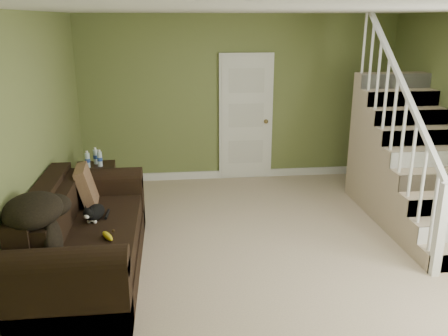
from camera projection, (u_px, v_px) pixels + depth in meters
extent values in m
cube|color=tan|center=(273.00, 254.00, 5.31)|extent=(5.00, 5.50, 0.01)
cube|color=white|center=(282.00, 10.00, 4.53)|extent=(5.00, 5.50, 0.01)
cube|color=olive|center=(239.00, 99.00, 7.52)|extent=(5.00, 0.04, 2.60)
cube|color=olive|center=(400.00, 281.00, 2.31)|extent=(5.00, 0.04, 2.60)
cube|color=olive|center=(28.00, 149.00, 4.65)|extent=(0.04, 5.50, 2.60)
cube|color=white|center=(239.00, 174.00, 7.87)|extent=(5.00, 0.04, 0.12)
cube|color=white|center=(45.00, 261.00, 5.03)|extent=(0.04, 5.50, 0.12)
cube|color=white|center=(246.00, 117.00, 7.59)|extent=(0.86, 0.05, 2.02)
cube|color=white|center=(246.00, 118.00, 7.57)|extent=(0.78, 0.04, 1.96)
sphere|color=olive|center=(266.00, 121.00, 7.58)|extent=(0.07, 0.07, 0.07)
cylinder|color=white|center=(434.00, 210.00, 4.84)|extent=(0.04, 0.04, 0.90)
cylinder|color=white|center=(423.00, 183.00, 5.03)|extent=(0.04, 0.04, 0.90)
cube|color=tan|center=(442.00, 219.00, 5.50)|extent=(1.00, 0.27, 0.60)
cylinder|color=white|center=(412.00, 158.00, 5.23)|extent=(0.04, 0.04, 0.90)
cube|color=tan|center=(430.00, 202.00, 5.73)|extent=(1.00, 0.27, 0.80)
cylinder|color=white|center=(403.00, 135.00, 5.42)|extent=(0.04, 0.04, 0.90)
cube|color=tan|center=(420.00, 187.00, 5.95)|extent=(1.00, 0.27, 1.00)
cylinder|color=white|center=(394.00, 113.00, 5.62)|extent=(0.04, 0.04, 0.90)
cube|color=tan|center=(411.00, 173.00, 6.18)|extent=(1.00, 0.27, 1.20)
cylinder|color=white|center=(386.00, 93.00, 5.81)|extent=(0.04, 0.04, 0.90)
cube|color=tan|center=(402.00, 160.00, 6.40)|extent=(1.00, 0.27, 1.40)
cylinder|color=white|center=(379.00, 74.00, 6.01)|extent=(0.04, 0.04, 0.90)
cube|color=tan|center=(394.00, 147.00, 6.63)|extent=(1.00, 0.27, 1.60)
cylinder|color=white|center=(371.00, 56.00, 6.21)|extent=(0.04, 0.04, 0.90)
cube|color=tan|center=(386.00, 136.00, 6.86)|extent=(1.00, 0.27, 1.80)
cylinder|color=white|center=(365.00, 40.00, 6.40)|extent=(0.04, 0.04, 0.90)
cube|color=white|center=(440.00, 230.00, 4.74)|extent=(0.09, 0.09, 1.00)
cube|color=white|center=(399.00, 75.00, 5.48)|extent=(0.06, 2.46, 1.84)
cube|color=black|center=(90.00, 260.00, 4.91)|extent=(1.02, 2.35, 0.27)
cube|color=black|center=(99.00, 237.00, 4.84)|extent=(0.77, 1.78, 0.24)
cube|color=black|center=(68.00, 300.00, 3.86)|extent=(1.02, 0.27, 0.66)
cube|color=black|center=(102.00, 205.00, 5.83)|extent=(1.02, 0.27, 0.66)
cylinder|color=black|center=(64.00, 264.00, 3.76)|extent=(1.02, 0.27, 0.27)
cylinder|color=black|center=(100.00, 179.00, 5.73)|extent=(1.02, 0.27, 0.27)
cube|color=black|center=(45.00, 221.00, 4.73)|extent=(0.21, 1.82, 0.67)
cube|color=black|center=(61.00, 212.00, 4.72)|extent=(0.15, 1.75, 0.37)
cube|color=black|center=(97.00, 187.00, 6.50)|extent=(0.55, 0.55, 0.62)
cylinder|color=silver|center=(88.00, 160.00, 6.31)|extent=(0.06, 0.06, 0.20)
cylinder|color=#2A4DA7|center=(88.00, 160.00, 6.31)|extent=(0.07, 0.07, 0.05)
cylinder|color=white|center=(87.00, 152.00, 6.27)|extent=(0.03, 0.03, 0.03)
cylinder|color=silver|center=(100.00, 159.00, 6.36)|extent=(0.06, 0.06, 0.20)
cylinder|color=#2A4DA7|center=(100.00, 159.00, 6.36)|extent=(0.07, 0.07, 0.05)
cylinder|color=white|center=(99.00, 151.00, 6.33)|extent=(0.03, 0.03, 0.03)
cylinder|color=silver|center=(96.00, 157.00, 6.47)|extent=(0.06, 0.06, 0.20)
cylinder|color=#2A4DA7|center=(96.00, 157.00, 6.47)|extent=(0.07, 0.07, 0.05)
cylinder|color=white|center=(95.00, 149.00, 6.44)|extent=(0.03, 0.03, 0.03)
ellipsoid|color=black|center=(95.00, 212.00, 4.96)|extent=(0.24, 0.33, 0.16)
ellipsoid|color=white|center=(94.00, 218.00, 4.90)|extent=(0.12, 0.15, 0.08)
sphere|color=black|center=(93.00, 213.00, 4.80)|extent=(0.13, 0.13, 0.11)
ellipsoid|color=white|center=(92.00, 217.00, 4.76)|extent=(0.07, 0.06, 0.05)
cone|color=black|center=(89.00, 208.00, 4.79)|extent=(0.05, 0.05, 0.05)
cone|color=black|center=(95.00, 208.00, 4.79)|extent=(0.05, 0.05, 0.05)
cylinder|color=black|center=(105.00, 213.00, 5.09)|extent=(0.03, 0.23, 0.03)
ellipsoid|color=yellow|center=(107.00, 236.00, 4.53)|extent=(0.16, 0.22, 0.06)
cube|color=#523120|center=(87.00, 187.00, 5.35)|extent=(0.27, 0.49, 0.49)
ellipsoid|color=black|center=(33.00, 210.00, 4.03)|extent=(0.60, 0.72, 0.26)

